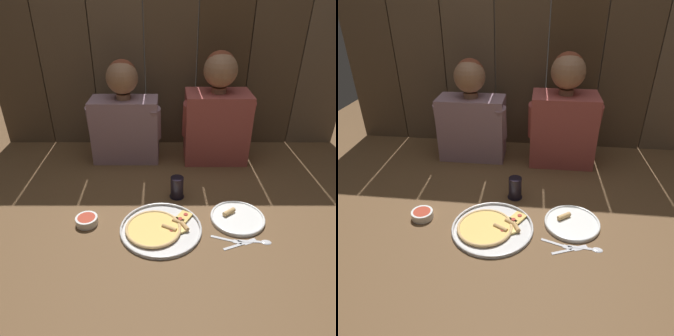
% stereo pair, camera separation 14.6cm
% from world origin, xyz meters
% --- Properties ---
extents(ground_plane, '(3.20, 3.20, 0.00)m').
position_xyz_m(ground_plane, '(0.00, 0.00, 0.00)').
color(ground_plane, brown).
extents(pizza_tray, '(0.36, 0.36, 0.03)m').
position_xyz_m(pizza_tray, '(-0.06, -0.13, 0.01)').
color(pizza_tray, silver).
rests_on(pizza_tray, ground).
extents(dinner_plate, '(0.25, 0.25, 0.03)m').
position_xyz_m(dinner_plate, '(0.30, -0.06, 0.01)').
color(dinner_plate, white).
rests_on(dinner_plate, ground).
extents(drinking_glass, '(0.07, 0.07, 0.11)m').
position_xyz_m(drinking_glass, '(0.03, 0.12, 0.05)').
color(drinking_glass, black).
rests_on(drinking_glass, ground).
extents(dipping_bowl, '(0.10, 0.10, 0.04)m').
position_xyz_m(dipping_bowl, '(-0.38, -0.09, 0.02)').
color(dipping_bowl, white).
rests_on(dipping_bowl, ground).
extents(table_fork, '(0.13, 0.06, 0.01)m').
position_xyz_m(table_fork, '(0.23, -0.19, 0.00)').
color(table_fork, silver).
rests_on(table_fork, ground).
extents(table_knife, '(0.15, 0.07, 0.01)m').
position_xyz_m(table_knife, '(0.28, -0.22, 0.00)').
color(table_knife, silver).
rests_on(table_knife, ground).
extents(table_spoon, '(0.14, 0.03, 0.01)m').
position_xyz_m(table_spoon, '(0.37, -0.20, 0.00)').
color(table_spoon, silver).
rests_on(table_spoon, ground).
extents(diner_left, '(0.42, 0.20, 0.59)m').
position_xyz_m(diner_left, '(-0.27, 0.54, 0.27)').
color(diner_left, gray).
rests_on(diner_left, ground).
extents(diner_right, '(0.40, 0.24, 0.63)m').
position_xyz_m(diner_right, '(0.27, 0.54, 0.29)').
color(diner_right, '#AD4C47').
rests_on(diner_right, ground).
extents(wooden_backdrop_wall, '(2.19, 0.03, 1.40)m').
position_xyz_m(wooden_backdrop_wall, '(0.00, 0.78, 0.70)').
color(wooden_backdrop_wall, brown).
rests_on(wooden_backdrop_wall, ground).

